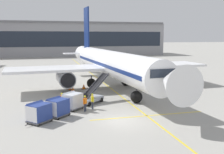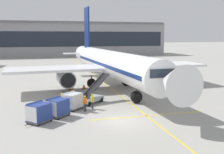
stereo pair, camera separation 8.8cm
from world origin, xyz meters
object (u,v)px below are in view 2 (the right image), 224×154
object	(u,v)px
baggage_cart_second	(57,107)
safety_cone_nose_mark	(84,87)
baggage_cart_lead	(72,100)
ground_crew_by_carts	(85,102)
baggage_cart_third	(39,112)
safety_cone_engine_keepout	(70,87)
ground_crew_marshaller	(62,99)
ground_crew_by_loader	(92,100)
safety_cone_wingtip	(73,89)
belt_loader	(92,95)
parked_airplane	(111,64)

from	to	relation	value
baggage_cart_second	safety_cone_nose_mark	world-z (taller)	baggage_cart_second
baggage_cart_lead	ground_crew_by_carts	bearing A→B (deg)	-43.07
baggage_cart_third	safety_cone_engine_keepout	size ratio (longest dim) A/B	3.45
ground_crew_marshaller	ground_crew_by_loader	bearing A→B (deg)	-21.14
safety_cone_wingtip	baggage_cart_second	bearing A→B (deg)	-103.46
belt_loader	safety_cone_nose_mark	distance (m)	8.59
belt_loader	safety_cone_wingtip	size ratio (longest dim) A/B	5.95
parked_airplane	safety_cone_nose_mark	xyz separation A→B (m)	(-4.24, -0.01, -3.37)
baggage_cart_third	ground_crew_by_loader	bearing A→B (deg)	30.16
baggage_cart_third	safety_cone_wingtip	size ratio (longest dim) A/B	3.26
belt_loader	safety_cone_nose_mark	world-z (taller)	belt_loader
baggage_cart_second	ground_crew_by_loader	distance (m)	4.29
belt_loader	ground_crew_marshaller	bearing A→B (deg)	-158.00
ground_crew_by_loader	ground_crew_marshaller	world-z (taller)	same
baggage_cart_third	safety_cone_nose_mark	distance (m)	15.92
baggage_cart_third	ground_crew_marshaller	xyz separation A→B (m)	(2.44, 4.54, -0.00)
safety_cone_nose_mark	baggage_cart_lead	bearing A→B (deg)	-104.86
baggage_cart_second	ground_crew_marshaller	size ratio (longest dim) A/B	1.46
safety_cone_nose_mark	safety_cone_engine_keepout	bearing A→B (deg)	-179.35
safety_cone_wingtip	safety_cone_nose_mark	distance (m)	2.36
baggage_cart_second	safety_cone_nose_mark	distance (m)	13.93
baggage_cart_second	safety_cone_engine_keepout	distance (m)	13.36
baggage_cart_lead	safety_cone_engine_keepout	bearing A→B (deg)	85.91
baggage_cart_third	parked_airplane	bearing A→B (deg)	53.88
parked_airplane	ground_crew_marshaller	size ratio (longest dim) A/B	23.48
ground_crew_by_loader	safety_cone_engine_keepout	distance (m)	11.35
baggage_cart_lead	baggage_cart_second	bearing A→B (deg)	-127.31
baggage_cart_second	safety_cone_engine_keepout	xyz separation A→B (m)	(2.49, 13.11, -0.64)
parked_airplane	ground_crew_by_loader	distance (m)	12.63
safety_cone_engine_keepout	baggage_cart_third	bearing A→B (deg)	-106.42
baggage_cart_lead	baggage_cart_third	distance (m)	5.09
baggage_cart_lead	baggage_cart_third	xyz separation A→B (m)	(-3.51, -3.69, 0.00)
baggage_cart_third	ground_crew_by_carts	bearing A→B (deg)	28.25
safety_cone_engine_keepout	ground_crew_marshaller	bearing A→B (deg)	-100.47
baggage_cart_lead	safety_cone_nose_mark	bearing A→B (deg)	75.14
baggage_cart_lead	ground_crew_by_carts	distance (m)	1.67
parked_airplane	belt_loader	xyz separation A→B (m)	(-4.58, -8.58, -2.84)
baggage_cart_lead	ground_crew_by_carts	world-z (taller)	baggage_cart_lead
ground_crew_by_carts	ground_crew_marshaller	world-z (taller)	same
parked_airplane	ground_crew_by_carts	size ratio (longest dim) A/B	23.48
ground_crew_by_carts	safety_cone_nose_mark	distance (m)	12.15
baggage_cart_lead	ground_crew_marshaller	size ratio (longest dim) A/B	1.46
safety_cone_engine_keepout	safety_cone_nose_mark	xyz separation A→B (m)	(2.11, 0.02, 0.02)
parked_airplane	safety_cone_engine_keepout	xyz separation A→B (m)	(-6.35, -0.03, -3.39)
belt_loader	baggage_cart_second	bearing A→B (deg)	-133.01
baggage_cart_third	safety_cone_wingtip	distance (m)	13.86
baggage_cart_third	ground_crew_by_carts	size ratio (longest dim) A/B	1.46
ground_crew_by_carts	belt_loader	bearing A→B (deg)	69.08
ground_crew_marshaller	ground_crew_by_carts	bearing A→B (deg)	-41.02
baggage_cart_second	baggage_cart_third	distance (m)	2.30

